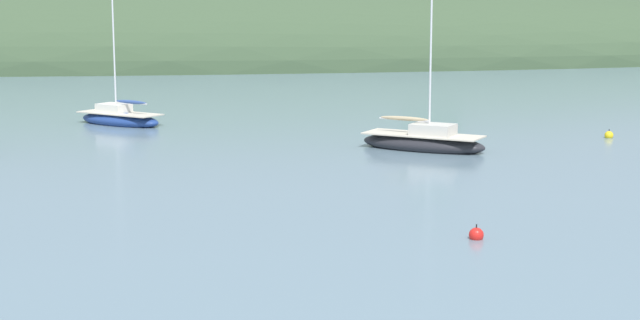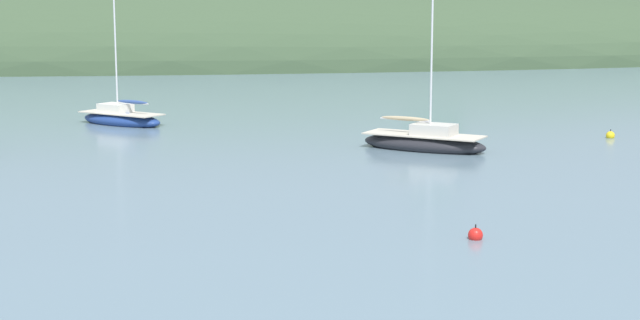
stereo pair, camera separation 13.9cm
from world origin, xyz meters
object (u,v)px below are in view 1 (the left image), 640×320
(sailboat_yellow_far, at_px, (119,118))
(mooring_buoy_outer, at_px, (609,135))
(mooring_buoy_inner, at_px, (476,235))
(sailboat_blue_center, at_px, (424,142))

(sailboat_yellow_far, distance_m, mooring_buoy_outer, 26.24)
(sailboat_yellow_far, height_order, mooring_buoy_outer, sailboat_yellow_far)
(sailboat_yellow_far, bearing_deg, mooring_buoy_outer, -20.47)
(sailboat_yellow_far, relative_size, mooring_buoy_outer, 14.93)
(sailboat_yellow_far, distance_m, mooring_buoy_inner, 30.26)
(mooring_buoy_outer, xyz_separation_m, mooring_buoy_inner, (-13.14, -18.84, 0.00))
(sailboat_yellow_far, xyz_separation_m, mooring_buoy_inner, (11.44, -28.01, -0.23))
(mooring_buoy_outer, bearing_deg, sailboat_yellow_far, 159.53)
(sailboat_blue_center, xyz_separation_m, sailboat_yellow_far, (-14.35, 11.45, -0.02))
(sailboat_blue_center, relative_size, sailboat_yellow_far, 1.04)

